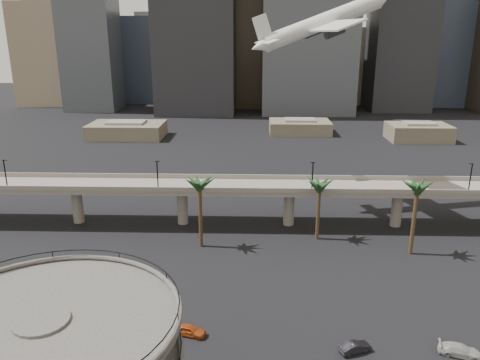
{
  "coord_description": "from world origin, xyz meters",
  "views": [
    {
      "loc": [
        3.61,
        -35.4,
        37.67
      ],
      "look_at": [
        1.73,
        28.0,
        17.97
      ],
      "focal_mm": 35.0,
      "sensor_mm": 36.0,
      "label": 1
    }
  ],
  "objects_px": {
    "overpass": "(235,190)",
    "car_c": "(460,350)",
    "car_a": "(190,330)",
    "car_b": "(355,347)",
    "airborne_jet": "(322,23)"
  },
  "relations": [
    {
      "from": "overpass",
      "to": "car_c",
      "type": "distance_m",
      "value": 50.81
    },
    {
      "from": "car_a",
      "to": "car_c",
      "type": "xyz_separation_m",
      "value": [
        33.65,
        -3.04,
        -0.0
      ]
    },
    {
      "from": "car_a",
      "to": "car_c",
      "type": "bearing_deg",
      "value": -80.01
    },
    {
      "from": "car_b",
      "to": "car_c",
      "type": "height_order",
      "value": "car_c"
    },
    {
      "from": "airborne_jet",
      "to": "car_a",
      "type": "xyz_separation_m",
      "value": [
        -22.26,
        -51.37,
        -39.38
      ]
    },
    {
      "from": "car_c",
      "to": "airborne_jet",
      "type": "bearing_deg",
      "value": 27.82
    },
    {
      "from": "car_a",
      "to": "car_b",
      "type": "relative_size",
      "value": 1.03
    },
    {
      "from": "airborne_jet",
      "to": "car_a",
      "type": "bearing_deg",
      "value": -130.87
    },
    {
      "from": "overpass",
      "to": "car_a",
      "type": "distance_m",
      "value": 38.88
    },
    {
      "from": "overpass",
      "to": "car_b",
      "type": "height_order",
      "value": "overpass"
    },
    {
      "from": "overpass",
      "to": "car_a",
      "type": "bearing_deg",
      "value": -96.76
    },
    {
      "from": "car_a",
      "to": "airborne_jet",
      "type": "bearing_deg",
      "value": -8.27
    },
    {
      "from": "airborne_jet",
      "to": "car_b",
      "type": "height_order",
      "value": "airborne_jet"
    },
    {
      "from": "airborne_jet",
      "to": "car_c",
      "type": "distance_m",
      "value": 68.12
    },
    {
      "from": "overpass",
      "to": "car_b",
      "type": "bearing_deg",
      "value": -68.09
    }
  ]
}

